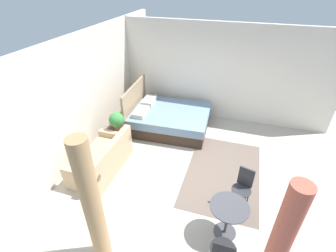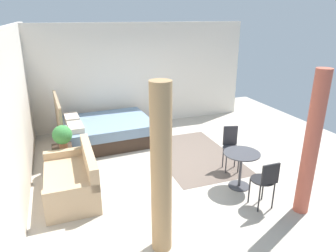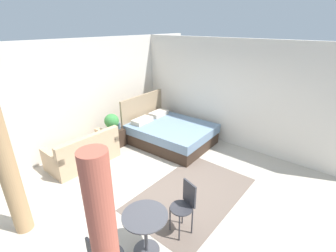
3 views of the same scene
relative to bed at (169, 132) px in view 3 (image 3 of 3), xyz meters
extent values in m
cube|color=#B2A899|center=(-1.55, -1.36, -0.32)|extent=(8.32, 9.08, 0.02)
cube|color=silver|center=(-1.55, 1.68, 1.10)|extent=(8.32, 0.12, 2.82)
cube|color=silver|center=(1.12, -1.36, 1.10)|extent=(0.12, 6.08, 2.82)
cube|color=#66564C|center=(-1.47, -1.79, -0.31)|extent=(2.55, 1.61, 0.01)
cube|color=#38281E|center=(0.00, -0.08, -0.15)|extent=(1.75, 2.16, 0.33)
cube|color=slate|center=(0.00, -0.08, 0.13)|extent=(1.80, 2.20, 0.23)
cube|color=#997F60|center=(-0.05, 0.99, 0.31)|extent=(1.72, 0.14, 1.23)
cube|color=beige|center=(-0.40, 0.66, 0.31)|extent=(0.61, 0.35, 0.12)
cube|color=beige|center=(0.33, 0.70, 0.31)|extent=(0.61, 0.35, 0.12)
cube|color=tan|center=(-2.17, 0.93, -0.10)|extent=(1.59, 0.85, 0.42)
cube|color=tan|center=(-2.17, 0.58, 0.30)|extent=(1.59, 0.14, 0.40)
cube|color=tan|center=(-1.45, 0.93, 0.18)|extent=(0.14, 0.84, 0.14)
cube|color=tan|center=(-2.89, 0.93, 0.18)|extent=(0.14, 0.84, 0.14)
cube|color=#38281E|center=(-1.11, 1.00, -0.06)|extent=(0.43, 0.39, 0.49)
cylinder|color=#935B3D|center=(-1.21, 0.97, 0.25)|extent=(0.16, 0.16, 0.13)
sphere|color=#387F3D|center=(-1.21, 0.97, 0.47)|extent=(0.38, 0.38, 0.38)
cylinder|color=slate|center=(-0.99, 0.96, 0.27)|extent=(0.09, 0.09, 0.17)
cylinder|color=#3F3F44|center=(-2.98, -2.00, -0.30)|extent=(0.39, 0.39, 0.02)
cylinder|color=#3F3F44|center=(-2.98, -2.00, 0.02)|extent=(0.05, 0.05, 0.66)
cylinder|color=#3F3F44|center=(-2.98, -2.00, 0.36)|extent=(0.65, 0.65, 0.02)
cylinder|color=#2D2D33|center=(-2.45, -2.02, -0.07)|extent=(0.02, 0.02, 0.48)
cylinder|color=#2D2D33|center=(-2.52, -2.27, -0.07)|extent=(0.02, 0.02, 0.48)
cylinder|color=#2D2D33|center=(-2.21, -2.09, -0.07)|extent=(0.02, 0.02, 0.48)
cylinder|color=#2D2D33|center=(-2.28, -2.34, -0.07)|extent=(0.02, 0.02, 0.48)
cylinder|color=#2D2D33|center=(-2.37, -2.18, 0.18)|extent=(0.45, 0.45, 0.02)
cube|color=#2D2D33|center=(-2.22, -2.22, 0.39)|extent=(0.11, 0.29, 0.40)
cylinder|color=tan|center=(-3.96, -0.14, 0.85)|extent=(0.27, 0.27, 2.31)
camera|label=1|loc=(-5.83, -1.85, 3.64)|focal=26.31mm
camera|label=2|loc=(-7.17, 0.96, 2.70)|focal=32.77mm
camera|label=3|loc=(-4.75, -3.89, 2.82)|focal=25.64mm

